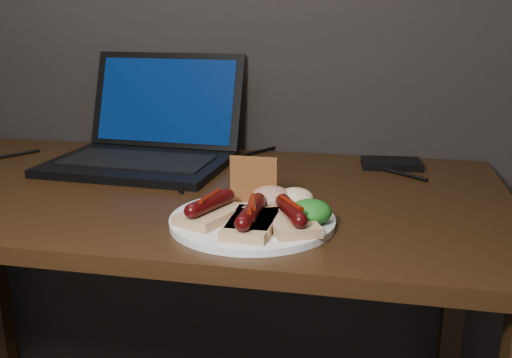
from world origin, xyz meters
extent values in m
cube|color=#351E0D|center=(0.00, 1.38, 0.73)|extent=(1.40, 0.70, 0.03)
cube|color=#351E0D|center=(0.65, 1.68, 0.36)|extent=(0.05, 0.05, 0.72)
cube|color=black|center=(-0.10, 1.50, 0.76)|extent=(0.41, 0.30, 0.02)
cube|color=black|center=(-0.10, 1.50, 0.77)|extent=(0.34, 0.17, 0.00)
cube|color=black|center=(-0.09, 1.68, 0.88)|extent=(0.40, 0.11, 0.23)
cube|color=navy|center=(-0.09, 1.68, 0.88)|extent=(0.36, 0.09, 0.20)
cube|color=black|center=(0.47, 1.63, 0.76)|extent=(0.14, 0.10, 0.02)
cylinder|color=black|center=(0.02, 1.41, 0.75)|extent=(0.10, 0.16, 0.01)
cylinder|color=black|center=(0.13, 1.67, 0.75)|extent=(0.12, 0.19, 0.01)
cylinder|color=black|center=(0.49, 1.56, 0.75)|extent=(0.11, 0.09, 0.01)
cylinder|color=black|center=(-0.46, 1.51, 0.75)|extent=(0.11, 0.17, 0.01)
cylinder|color=white|center=(0.24, 1.20, 0.76)|extent=(0.29, 0.29, 0.01)
cube|color=#E2B584|center=(0.17, 1.18, 0.77)|extent=(0.11, 0.13, 0.02)
cylinder|color=#450408|center=(0.17, 1.18, 0.79)|extent=(0.06, 0.10, 0.02)
sphere|color=#450408|center=(0.15, 1.14, 0.79)|extent=(0.03, 0.02, 0.02)
sphere|color=#450408|center=(0.19, 1.22, 0.79)|extent=(0.03, 0.02, 0.02)
cylinder|color=#5C0F04|center=(0.17, 1.18, 0.80)|extent=(0.02, 0.07, 0.01)
cube|color=#E2B584|center=(0.25, 1.16, 0.77)|extent=(0.07, 0.12, 0.02)
cylinder|color=#450408|center=(0.25, 1.16, 0.79)|extent=(0.03, 0.10, 0.02)
sphere|color=#450408|center=(0.25, 1.12, 0.79)|extent=(0.03, 0.02, 0.02)
sphere|color=#450408|center=(0.25, 1.21, 0.79)|extent=(0.03, 0.02, 0.02)
cylinder|color=#5C0F04|center=(0.25, 1.16, 0.80)|extent=(0.02, 0.07, 0.01)
cube|color=#E2B584|center=(0.31, 1.17, 0.77)|extent=(0.11, 0.13, 0.02)
cylinder|color=#450408|center=(0.31, 1.17, 0.79)|extent=(0.06, 0.10, 0.02)
sphere|color=#450408|center=(0.33, 1.13, 0.79)|extent=(0.03, 0.02, 0.02)
sphere|color=#450408|center=(0.29, 1.21, 0.79)|extent=(0.03, 0.02, 0.02)
cylinder|color=#5C0F04|center=(0.31, 1.17, 0.80)|extent=(0.05, 0.06, 0.01)
cube|color=#E2B584|center=(0.25, 1.14, 0.77)|extent=(0.07, 0.12, 0.02)
cylinder|color=#450408|center=(0.25, 1.14, 0.79)|extent=(0.03, 0.10, 0.02)
sphere|color=#450408|center=(0.24, 1.10, 0.79)|extent=(0.03, 0.02, 0.02)
sphere|color=#450408|center=(0.25, 1.19, 0.79)|extent=(0.03, 0.02, 0.02)
cylinder|color=#5C0F04|center=(0.25, 1.14, 0.80)|extent=(0.02, 0.07, 0.01)
cube|color=#9E5A2B|center=(0.22, 1.28, 0.80)|extent=(0.08, 0.01, 0.08)
ellipsoid|color=#1C5611|center=(0.33, 1.20, 0.78)|extent=(0.07, 0.07, 0.04)
ellipsoid|color=maroon|center=(0.26, 1.25, 0.78)|extent=(0.07, 0.07, 0.04)
ellipsoid|color=white|center=(0.30, 1.27, 0.78)|extent=(0.06, 0.06, 0.04)
camera|label=1|loc=(0.43, 0.33, 1.09)|focal=40.00mm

